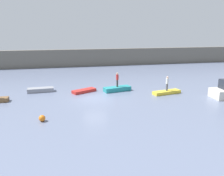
% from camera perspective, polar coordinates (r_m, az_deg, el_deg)
% --- Properties ---
extents(ground_plane, '(120.00, 120.00, 0.00)m').
position_cam_1_polar(ground_plane, '(25.53, -4.31, -2.63)').
color(ground_plane, slate).
extents(embankment_wall, '(80.00, 1.20, 3.55)m').
position_cam_1_polar(embankment_wall, '(48.10, -8.44, 7.45)').
color(embankment_wall, '#666056').
rests_on(embankment_wall, ground_plane).
extents(rowboat_grey, '(3.16, 1.26, 0.51)m').
position_cam_1_polar(rowboat_grey, '(29.44, -17.42, -0.45)').
color(rowboat_grey, gray).
rests_on(rowboat_grey, ground_plane).
extents(rowboat_red, '(3.12, 2.25, 0.35)m').
position_cam_1_polar(rowboat_red, '(28.15, -6.99, -0.70)').
color(rowboat_red, red).
rests_on(rowboat_red, ground_plane).
extents(rowboat_teal, '(3.57, 1.82, 0.54)m').
position_cam_1_polar(rowboat_teal, '(28.50, 1.32, -0.22)').
color(rowboat_teal, teal).
rests_on(rowboat_teal, ground_plane).
extents(rowboat_yellow, '(3.62, 1.63, 0.38)m').
position_cam_1_polar(rowboat_yellow, '(28.05, 13.49, -1.03)').
color(rowboat_yellow, gold).
rests_on(rowboat_yellow, ground_plane).
extents(person_red_shirt, '(0.32, 0.32, 1.79)m').
position_cam_1_polar(person_red_shirt, '(28.20, 1.33, 2.29)').
color(person_red_shirt, '#38332D').
rests_on(person_red_shirt, rowboat_teal).
extents(person_white_shirt, '(0.32, 0.32, 1.75)m').
position_cam_1_polar(person_white_shirt, '(27.77, 13.63, 1.29)').
color(person_white_shirt, '#4C4C56').
rests_on(person_white_shirt, rowboat_yellow).
extents(mooring_buoy, '(0.55, 0.55, 0.55)m').
position_cam_1_polar(mooring_buoy, '(20.07, -17.08, -7.25)').
color(mooring_buoy, orange).
rests_on(mooring_buoy, ground_plane).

